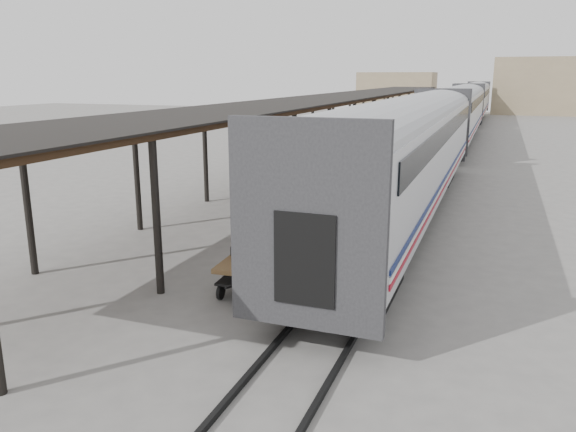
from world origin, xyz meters
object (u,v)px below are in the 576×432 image
(porter, at_px, (251,227))
(pedestrian, at_px, (349,157))
(baggage_cart, at_px, (253,264))
(luggage_tug, at_px, (310,165))

(porter, height_order, pedestrian, porter)
(baggage_cart, xyz_separation_m, luggage_tug, (-4.04, 16.97, -0.10))
(baggage_cart, height_order, porter, porter)
(porter, bearing_deg, pedestrian, 4.25)
(baggage_cart, bearing_deg, luggage_tug, 99.91)
(porter, distance_m, pedestrian, 19.36)
(porter, bearing_deg, luggage_tug, 10.50)
(pedestrian, bearing_deg, baggage_cart, 91.67)
(baggage_cart, relative_size, pedestrian, 1.40)
(luggage_tug, bearing_deg, baggage_cart, -63.45)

